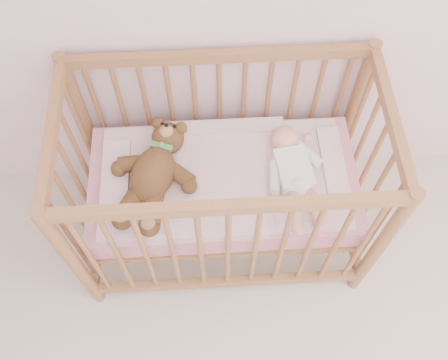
{
  "coord_description": "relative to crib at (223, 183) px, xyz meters",
  "views": [
    {
      "loc": [
        -0.38,
        0.48,
        2.51
      ],
      "look_at": [
        -0.32,
        1.55,
        0.62
      ],
      "focal_mm": 40.0,
      "sensor_mm": 36.0,
      "label": 1
    }
  ],
  "objects": [
    {
      "name": "crib",
      "position": [
        0.0,
        0.0,
        0.0
      ],
      "size": [
        1.36,
        0.76,
        1.0
      ],
      "primitive_type": null,
      "color": "#A76F47",
      "rests_on": "floor"
    },
    {
      "name": "mattress",
      "position": [
        0.0,
        0.0,
        -0.01
      ],
      "size": [
        1.22,
        0.62,
        0.13
      ],
      "primitive_type": "cube",
      "color": "pink",
      "rests_on": "crib"
    },
    {
      "name": "blanket",
      "position": [
        -0.0,
        0.0,
        0.06
      ],
      "size": [
        1.1,
        0.58,
        0.06
      ],
      "primitive_type": null,
      "color": "pink",
      "rests_on": "mattress"
    },
    {
      "name": "baby",
      "position": [
        0.31,
        -0.02,
        0.14
      ],
      "size": [
        0.34,
        0.58,
        0.13
      ],
      "primitive_type": null,
      "rotation": [
        0.0,
        0.0,
        0.13
      ],
      "color": "white",
      "rests_on": "blanket"
    },
    {
      "name": "teddy_bear",
      "position": [
        -0.31,
        -0.02,
        0.15
      ],
      "size": [
        0.57,
        0.68,
        0.16
      ],
      "primitive_type": null,
      "rotation": [
        0.0,
        0.0,
        -0.32
      ],
      "color": "brown",
      "rests_on": "blanket"
    }
  ]
}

